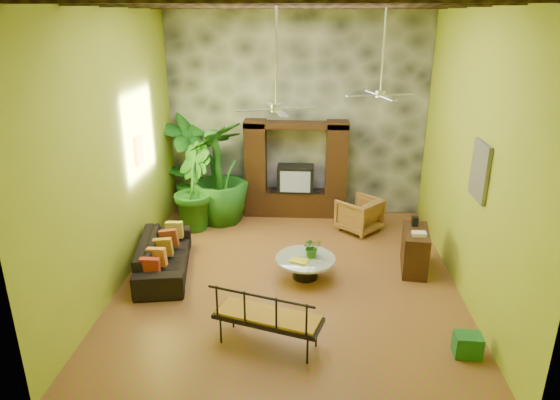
# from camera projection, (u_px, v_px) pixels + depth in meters

# --- Properties ---
(ground) EXTENTS (7.00, 7.00, 0.00)m
(ground) POSITION_uv_depth(u_px,v_px,m) (289.00, 277.00, 9.23)
(ground) COLOR brown
(ground) RESTS_ON ground
(back_wall) EXTENTS (6.00, 0.02, 5.00)m
(back_wall) POSITION_uv_depth(u_px,v_px,m) (297.00, 109.00, 11.63)
(back_wall) COLOR #A0B128
(back_wall) RESTS_ON ground
(left_wall) EXTENTS (0.02, 7.00, 5.00)m
(left_wall) POSITION_uv_depth(u_px,v_px,m) (115.00, 143.00, 8.54)
(left_wall) COLOR #A0B128
(left_wall) RESTS_ON ground
(right_wall) EXTENTS (0.02, 7.00, 5.00)m
(right_wall) POSITION_uv_depth(u_px,v_px,m) (473.00, 149.00, 8.18)
(right_wall) COLOR #A0B128
(right_wall) RESTS_ON ground
(stone_accent_wall) EXTENTS (5.98, 0.10, 4.98)m
(stone_accent_wall) POSITION_uv_depth(u_px,v_px,m) (297.00, 109.00, 11.58)
(stone_accent_wall) COLOR #38393F
(stone_accent_wall) RESTS_ON ground
(entertainment_center) EXTENTS (2.40, 0.55, 2.30)m
(entertainment_center) POSITION_uv_depth(u_px,v_px,m) (296.00, 176.00, 11.83)
(entertainment_center) COLOR black
(entertainment_center) RESTS_ON ground
(ceiling_fan_front) EXTENTS (1.28, 1.28, 1.86)m
(ceiling_fan_front) POSITION_uv_depth(u_px,v_px,m) (277.00, 95.00, 7.68)
(ceiling_fan_front) COLOR silver
(ceiling_fan_front) RESTS_ON ceiling
(ceiling_fan_back) EXTENTS (1.28, 1.28, 1.86)m
(ceiling_fan_back) POSITION_uv_depth(u_px,v_px,m) (381.00, 83.00, 9.07)
(ceiling_fan_back) COLOR silver
(ceiling_fan_back) RESTS_ON ceiling
(wall_art_mask) EXTENTS (0.06, 0.32, 0.55)m
(wall_art_mask) POSITION_uv_depth(u_px,v_px,m) (139.00, 151.00, 9.61)
(wall_art_mask) COLOR gold
(wall_art_mask) RESTS_ON left_wall
(wall_art_painting) EXTENTS (0.06, 0.70, 0.90)m
(wall_art_painting) POSITION_uv_depth(u_px,v_px,m) (480.00, 171.00, 7.69)
(wall_art_painting) COLOR #2A669A
(wall_art_painting) RESTS_ON right_wall
(sofa) EXTENTS (1.25, 2.35, 0.65)m
(sofa) POSITION_uv_depth(u_px,v_px,m) (164.00, 256.00, 9.35)
(sofa) COLOR black
(sofa) RESTS_ON ground
(wicker_armchair) EXTENTS (1.17, 1.16, 0.76)m
(wicker_armchair) POSITION_uv_depth(u_px,v_px,m) (359.00, 215.00, 11.12)
(wicker_armchair) COLOR brown
(wicker_armchair) RESTS_ON ground
(tall_plant_a) EXTENTS (1.57, 1.52, 2.48)m
(tall_plant_a) POSITION_uv_depth(u_px,v_px,m) (189.00, 163.00, 11.90)
(tall_plant_a) COLOR #185D18
(tall_plant_a) RESTS_ON ground
(tall_plant_b) EXTENTS (1.14, 1.27, 1.91)m
(tall_plant_b) POSITION_uv_depth(u_px,v_px,m) (192.00, 187.00, 11.10)
(tall_plant_b) COLOR #22661A
(tall_plant_b) RESTS_ON ground
(tall_plant_c) EXTENTS (1.81, 1.81, 2.36)m
(tall_plant_c) POSITION_uv_depth(u_px,v_px,m) (219.00, 173.00, 11.36)
(tall_plant_c) COLOR #20631A
(tall_plant_c) RESTS_ON ground
(coffee_table) EXTENTS (1.10, 1.10, 0.40)m
(coffee_table) POSITION_uv_depth(u_px,v_px,m) (305.00, 265.00, 9.15)
(coffee_table) COLOR black
(coffee_table) RESTS_ON ground
(centerpiece_plant) EXTENTS (0.41, 0.38, 0.38)m
(centerpiece_plant) POSITION_uv_depth(u_px,v_px,m) (312.00, 247.00, 9.08)
(centerpiece_plant) COLOR #29641A
(centerpiece_plant) RESTS_ON coffee_table
(yellow_tray) EXTENTS (0.36, 0.30, 0.03)m
(yellow_tray) POSITION_uv_depth(u_px,v_px,m) (299.00, 261.00, 8.94)
(yellow_tray) COLOR gold
(yellow_tray) RESTS_ON coffee_table
(iron_bench) EXTENTS (1.65, 1.01, 0.57)m
(iron_bench) POSITION_uv_depth(u_px,v_px,m) (268.00, 316.00, 7.10)
(iron_bench) COLOR black
(iron_bench) RESTS_ON ground
(side_console) EXTENTS (0.57, 1.05, 0.80)m
(side_console) POSITION_uv_depth(u_px,v_px,m) (415.00, 250.00, 9.39)
(side_console) COLOR #321610
(side_console) RESTS_ON ground
(green_bin) EXTENTS (0.39, 0.29, 0.33)m
(green_bin) POSITION_uv_depth(u_px,v_px,m) (468.00, 345.00, 7.07)
(green_bin) COLOR #217B37
(green_bin) RESTS_ON ground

